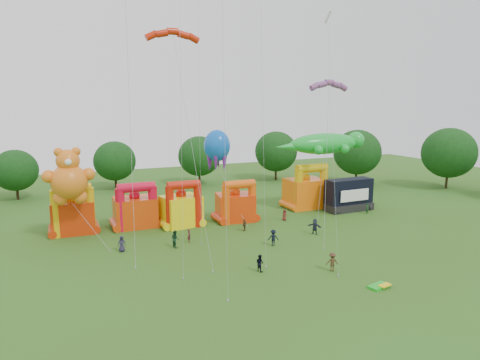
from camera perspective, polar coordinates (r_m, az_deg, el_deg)
name	(u,v)px	position (r m, az deg, el deg)	size (l,w,h in m)	color
ground	(324,312)	(35.11, 11.17, -16.84)	(160.00, 160.00, 0.00)	#345417
tree_ring	(310,233)	(32.62, 9.27, -7.04)	(120.80, 122.87, 12.07)	#352314
bouncy_castle_0	(73,214)	(56.73, -21.36, -4.24)	(5.19, 4.25, 6.36)	red
bouncy_castle_1	(135,210)	(57.13, -13.77, -3.85)	(5.30, 4.26, 6.07)	red
bouncy_castle_2	(182,208)	(56.37, -7.78, -3.77)	(5.40, 4.67, 6.21)	yellow
bouncy_castle_3	(236,205)	(58.33, -0.55, -3.34)	(5.42, 4.60, 5.83)	red
bouncy_castle_4	(306,191)	(66.35, 8.82, -1.44)	(5.70, 4.58, 7.01)	orange
stage_trailer	(349,195)	(66.08, 14.31, -1.98)	(7.41, 3.04, 4.82)	black
teddy_bear_kite	(79,202)	(51.62, -20.62, -2.75)	(6.49, 7.59, 11.08)	orange
gecko_kite	(323,162)	(63.87, 11.01, 2.39)	(15.23, 6.78, 11.70)	green
octopus_kite	(224,170)	(60.04, -2.16, 1.30)	(3.79, 10.32, 12.28)	blue
parafoil_kites	(206,131)	(44.92, -4.50, 6.50)	(26.24, 13.57, 32.36)	red
diamond_kites	(234,110)	(42.54, -0.85, 9.32)	(16.01, 21.16, 39.92)	red
folded_kite_bundle	(380,286)	(40.30, 18.12, -13.29)	(2.16, 1.42, 0.31)	green
spectator_0	(122,244)	(48.45, -15.50, -8.20)	(0.86, 0.56, 1.77)	#27233A
spectator_1	(189,236)	(50.10, -6.79, -7.40)	(0.57, 0.38, 1.57)	#561825
spectator_2	(175,239)	(48.60, -8.64, -7.76)	(0.95, 0.74, 1.96)	#163922
spectator_3	(273,238)	(48.72, 4.45, -7.68)	(1.21, 0.70, 1.88)	black
spectator_4	(244,225)	(54.15, 0.59, -6.00)	(0.90, 0.38, 1.54)	#47331C
spectator_5	(315,227)	(53.49, 9.93, -6.14)	(1.79, 0.57, 1.93)	#24273C
spectator_6	(284,215)	(59.15, 5.95, -4.67)	(0.75, 0.49, 1.53)	maroon
spectator_7	(367,208)	(65.08, 16.62, -3.65)	(0.57, 0.38, 1.57)	#163819
spectator_8	(260,263)	(41.59, 2.65, -10.99)	(0.81, 0.63, 1.67)	black
spectator_9	(332,262)	(42.51, 12.20, -10.62)	(1.18, 0.68, 1.83)	#452D1B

